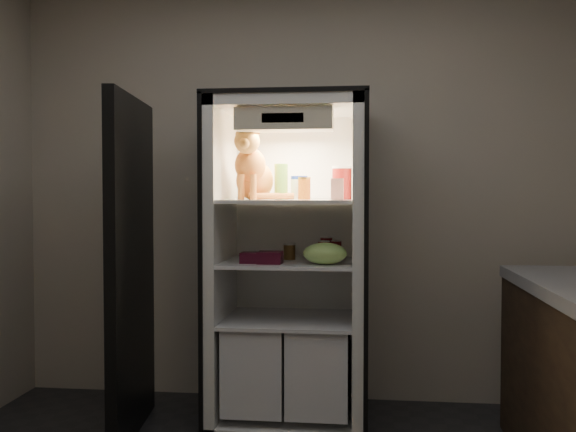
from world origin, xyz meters
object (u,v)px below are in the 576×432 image
object	(u,v)px
refrigerator	(290,285)
tabby_cat	(253,171)
condiment_jar	(289,251)
berry_box_right	(270,257)
pepper_jar	(342,183)
cream_carton	(337,189)
soda_can_a	(326,248)
salsa_jar	(304,188)
soda_can_c	(324,252)
soda_can_b	(336,250)
grape_bag	(325,253)
parmesan_shaker	(281,182)
mayo_tub	(299,188)
berry_box_left	(252,258)

from	to	relation	value
refrigerator	tabby_cat	xyz separation A→B (m)	(-0.21, -0.05, 0.66)
condiment_jar	berry_box_right	size ratio (longest dim) A/B	0.73
pepper_jar	cream_carton	world-z (taller)	pepper_jar
pepper_jar	soda_can_a	world-z (taller)	pepper_jar
salsa_jar	soda_can_c	bearing A→B (deg)	-47.62
refrigerator	tabby_cat	bearing A→B (deg)	-166.98
salsa_jar	soda_can_b	world-z (taller)	salsa_jar
cream_carton	berry_box_right	size ratio (longest dim) A/B	0.88
soda_can_a	tabby_cat	bearing A→B (deg)	-169.48
cream_carton	soda_can_c	bearing A→B (deg)	170.98
soda_can_b	berry_box_right	world-z (taller)	soda_can_b
salsa_jar	soda_can_c	world-z (taller)	salsa_jar
berry_box_right	cream_carton	bearing A→B (deg)	5.98
tabby_cat	condiment_jar	size ratio (longest dim) A/B	4.53
soda_can_c	soda_can_a	bearing A→B (deg)	89.35
tabby_cat	grape_bag	bearing A→B (deg)	-18.63
parmesan_shaker	soda_can_c	distance (m)	0.48
refrigerator	mayo_tub	distance (m)	0.57
parmesan_shaker	condiment_jar	size ratio (longest dim) A/B	2.12
refrigerator	grape_bag	bearing A→B (deg)	-47.04
soda_can_b	soda_can_c	size ratio (longest dim) A/B	0.91
soda_can_b	soda_can_c	distance (m)	0.18
salsa_jar	pepper_jar	world-z (taller)	pepper_jar
soda_can_b	grape_bag	size ratio (longest dim) A/B	0.48
condiment_jar	refrigerator	bearing A→B (deg)	-40.92
pepper_jar	soda_can_c	distance (m)	0.45
tabby_cat	mayo_tub	bearing A→B (deg)	20.97
tabby_cat	grape_bag	size ratio (longest dim) A/B	1.83
berry_box_left	condiment_jar	bearing A→B (deg)	47.25
soda_can_b	soda_can_c	world-z (taller)	soda_can_c
parmesan_shaker	grape_bag	distance (m)	0.51
berry_box_right	berry_box_left	bearing A→B (deg)	169.44
tabby_cat	soda_can_a	xyz separation A→B (m)	(0.42, 0.08, -0.45)
mayo_tub	soda_can_b	bearing A→B (deg)	-6.55
salsa_jar	berry_box_right	bearing A→B (deg)	-133.49
parmesan_shaker	pepper_jar	bearing A→B (deg)	15.74
grape_bag	berry_box_left	world-z (taller)	grape_bag
refrigerator	soda_can_c	xyz separation A→B (m)	(0.21, -0.17, 0.21)
tabby_cat	pepper_jar	world-z (taller)	tabby_cat
soda_can_b	grape_bag	xyz separation A→B (m)	(-0.05, -0.23, 0.00)
condiment_jar	berry_box_left	xyz separation A→B (m)	(-0.19, -0.20, -0.02)
grape_bag	soda_can_b	bearing A→B (deg)	77.45
condiment_jar	grape_bag	distance (m)	0.32
soda_can_c	berry_box_left	bearing A→B (deg)	-175.68
parmesan_shaker	pepper_jar	distance (m)	0.36
cream_carton	soda_can_a	size ratio (longest dim) A/B	0.89
tabby_cat	berry_box_right	xyz separation A→B (m)	(0.12, -0.17, -0.48)
pepper_jar	salsa_jar	bearing A→B (deg)	-157.79
pepper_jar	berry_box_left	bearing A→B (deg)	-153.10
grape_bag	berry_box_right	bearing A→B (deg)	177.81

